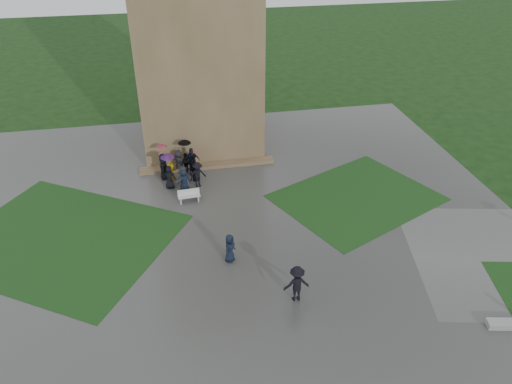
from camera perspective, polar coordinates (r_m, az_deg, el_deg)
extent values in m
plane|color=black|center=(25.11, -2.95, -8.67)|extent=(120.00, 120.00, 0.00)
cube|color=#383835|center=(26.65, -3.57, -5.91)|extent=(34.00, 34.00, 0.02)
cube|color=#133312|center=(28.82, -21.19, -5.05)|extent=(14.10, 13.46, 0.01)
cube|color=#133312|center=(30.93, 11.44, -0.64)|extent=(11.12, 10.15, 0.01)
cube|color=brown|center=(34.84, -7.15, 19.47)|extent=(8.00, 8.00, 18.00)
cube|color=brown|center=(33.79, -5.55, 3.05)|extent=(9.00, 0.80, 0.22)
cube|color=beige|center=(30.01, -7.65, -0.48)|extent=(1.34, 0.48, 0.05)
cube|color=beige|center=(30.08, -8.62, -0.94)|extent=(0.09, 0.35, 0.37)
cube|color=beige|center=(30.17, -6.64, -0.67)|extent=(0.09, 0.35, 0.37)
cube|color=beige|center=(30.07, -7.73, 0.04)|extent=(1.32, 0.13, 0.35)
imported|color=black|center=(31.90, -7.13, 2.80)|extent=(0.81, 1.20, 1.88)
imported|color=black|center=(32.62, -7.37, 3.49)|extent=(1.21, 0.82, 1.90)
imported|color=black|center=(32.97, -7.99, 3.32)|extent=(0.94, 0.95, 1.45)
imported|color=#434449|center=(33.06, -8.80, 3.49)|extent=(1.51, 1.33, 1.61)
imported|color=black|center=(32.68, -10.52, 3.01)|extent=(1.03, 1.64, 1.66)
imported|color=black|center=(32.47, -10.51, 2.72)|extent=(0.53, 0.77, 1.57)
imported|color=gold|center=(31.92, -9.70, 2.16)|extent=(0.65, 1.41, 1.46)
imported|color=black|center=(31.39, -9.85, 1.66)|extent=(0.83, 0.65, 1.51)
imported|color=black|center=(30.83, -8.21, 1.28)|extent=(0.79, 0.56, 1.56)
imported|color=#434449|center=(31.00, -8.32, 1.56)|extent=(1.20, 1.62, 1.66)
imported|color=black|center=(31.25, -6.68, 1.97)|extent=(1.22, 0.94, 1.69)
imported|color=#D0556B|center=(32.13, -10.72, 4.89)|extent=(0.70, 0.70, 0.62)
imported|color=#72338D|center=(30.79, -10.06, 3.70)|extent=(0.84, 0.84, 0.74)
imported|color=black|center=(32.38, -8.16, 5.35)|extent=(0.81, 0.81, 0.71)
imported|color=#D0556B|center=(30.63, -6.83, 4.09)|extent=(0.89, 0.89, 0.81)
imported|color=black|center=(25.07, -3.02, -6.42)|extent=(0.86, 0.91, 1.55)
imported|color=black|center=(22.90, 4.67, -10.40)|extent=(1.21, 0.65, 1.84)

